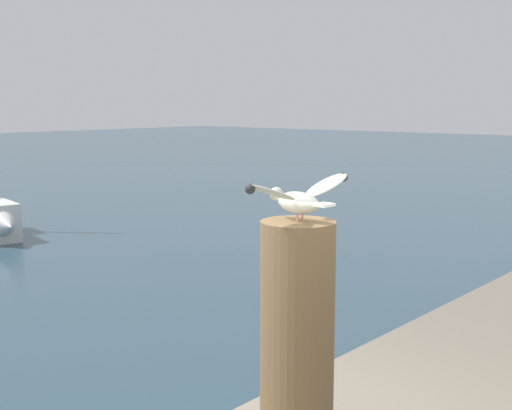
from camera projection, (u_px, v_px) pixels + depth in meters
mooring_post at (297, 333)px, 3.18m from camera, size 0.34×0.34×1.05m
seagull at (298, 196)px, 3.09m from camera, size 0.68×0.39×0.20m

